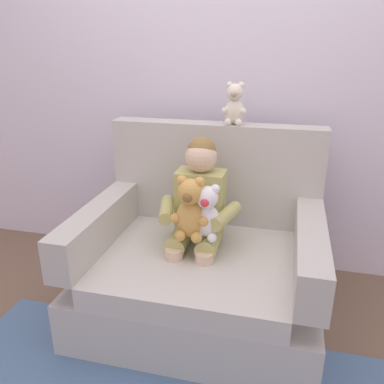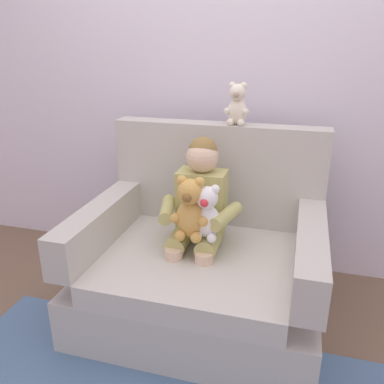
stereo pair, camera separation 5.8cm
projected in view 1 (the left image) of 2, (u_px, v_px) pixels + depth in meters
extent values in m
plane|color=brown|center=(200.00, 314.00, 2.26)|extent=(8.00, 8.00, 0.00)
cube|color=silver|center=(227.00, 69.00, 2.47)|extent=(6.00, 0.10, 2.60)
cube|color=#BCB7AD|center=(200.00, 293.00, 2.21)|extent=(1.25, 0.97, 0.29)
cube|color=beige|center=(197.00, 267.00, 2.08)|extent=(0.97, 0.83, 0.12)
cube|color=#BCB7AD|center=(216.00, 173.00, 2.39)|extent=(1.25, 0.14, 0.60)
cube|color=#BCB7AD|center=(97.00, 226.00, 2.14)|extent=(0.14, 0.83, 0.22)
cube|color=#BCB7AD|center=(310.00, 251.00, 1.89)|extent=(0.14, 0.83, 0.22)
cube|color=tan|center=(201.00, 201.00, 2.18)|extent=(0.26, 0.16, 0.34)
sphere|color=beige|center=(201.00, 157.00, 2.09)|extent=(0.17, 0.17, 0.17)
sphere|color=olive|center=(202.00, 151.00, 2.09)|extent=(0.16, 0.16, 0.16)
cylinder|color=tan|center=(181.00, 237.00, 2.14)|extent=(0.11, 0.26, 0.11)
cylinder|color=beige|center=(174.00, 274.00, 2.08)|extent=(0.09, 0.09, 0.30)
cylinder|color=tan|center=(210.00, 241.00, 2.10)|extent=(0.11, 0.26, 0.11)
cylinder|color=beige|center=(204.00, 278.00, 2.04)|extent=(0.09, 0.09, 0.30)
cylinder|color=tan|center=(166.00, 210.00, 2.11)|extent=(0.13, 0.27, 0.07)
cylinder|color=tan|center=(226.00, 216.00, 2.04)|extent=(0.13, 0.27, 0.07)
ellipsoid|color=gold|center=(191.00, 219.00, 2.00)|extent=(0.15, 0.13, 0.20)
sphere|color=gold|center=(190.00, 192.00, 1.93)|extent=(0.13, 0.13, 0.13)
sphere|color=brown|center=(187.00, 198.00, 1.89)|extent=(0.05, 0.05, 0.05)
sphere|color=gold|center=(182.00, 181.00, 1.93)|extent=(0.05, 0.05, 0.05)
sphere|color=gold|center=(175.00, 218.00, 1.98)|extent=(0.05, 0.05, 0.05)
sphere|color=gold|center=(180.00, 236.00, 1.98)|extent=(0.06, 0.06, 0.06)
sphere|color=gold|center=(200.00, 182.00, 1.91)|extent=(0.05, 0.05, 0.05)
sphere|color=gold|center=(203.00, 221.00, 1.94)|extent=(0.05, 0.05, 0.05)
sphere|color=gold|center=(196.00, 238.00, 1.96)|extent=(0.06, 0.06, 0.06)
ellipsoid|color=white|center=(207.00, 221.00, 2.00)|extent=(0.13, 0.11, 0.17)
sphere|color=white|center=(207.00, 197.00, 1.94)|extent=(0.11, 0.11, 0.11)
sphere|color=#DB333D|center=(205.00, 203.00, 1.90)|extent=(0.04, 0.04, 0.04)
sphere|color=white|center=(199.00, 188.00, 1.94)|extent=(0.05, 0.05, 0.05)
sphere|color=white|center=(193.00, 221.00, 1.98)|extent=(0.05, 0.05, 0.05)
sphere|color=white|center=(198.00, 236.00, 1.99)|extent=(0.05, 0.05, 0.05)
sphere|color=white|center=(215.00, 189.00, 1.92)|extent=(0.05, 0.05, 0.05)
sphere|color=white|center=(218.00, 223.00, 1.95)|extent=(0.05, 0.05, 0.05)
sphere|color=white|center=(212.00, 238.00, 1.97)|extent=(0.05, 0.05, 0.05)
ellipsoid|color=silver|center=(235.00, 112.00, 2.23)|extent=(0.11, 0.09, 0.14)
sphere|color=silver|center=(235.00, 92.00, 2.18)|extent=(0.09, 0.09, 0.09)
sphere|color=tan|center=(234.00, 94.00, 2.15)|extent=(0.03, 0.03, 0.03)
sphere|color=silver|center=(230.00, 85.00, 2.18)|extent=(0.04, 0.04, 0.04)
sphere|color=silver|center=(225.00, 111.00, 2.22)|extent=(0.04, 0.04, 0.04)
sphere|color=silver|center=(228.00, 122.00, 2.22)|extent=(0.04, 0.04, 0.04)
sphere|color=silver|center=(241.00, 85.00, 2.17)|extent=(0.04, 0.04, 0.04)
sphere|color=silver|center=(243.00, 111.00, 2.19)|extent=(0.04, 0.04, 0.04)
sphere|color=silver|center=(239.00, 123.00, 2.21)|extent=(0.04, 0.04, 0.04)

